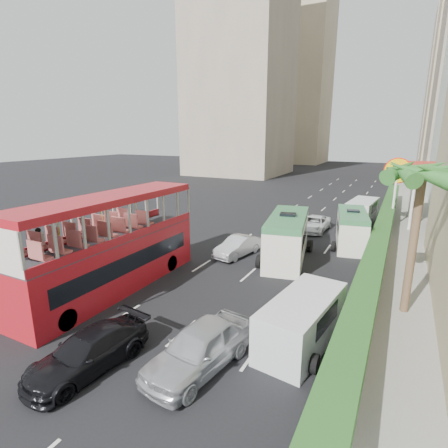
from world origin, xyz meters
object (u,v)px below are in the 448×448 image
Objects in this scene: car_silver_lane_a at (238,255)px; car_black at (90,368)px; van_asset at (314,231)px; minibus_far at (351,229)px; panel_van_near at (302,321)px; minibus_near at (287,238)px; car_silver_lane_b at (200,367)px; double_decker_bus at (112,244)px; shell_station at (438,196)px; palm_tree at (413,244)px; panel_van_far at (362,211)px.

car_silver_lane_a is 13.18m from car_black.
van_asset is 4.63m from minibus_far.
panel_van_near is at bearing -76.78° from van_asset.
minibus_near is 1.38× the size of panel_van_near.
van_asset is at bearing 109.16° from panel_van_near.
car_silver_lane_b is 1.03× the size of car_black.
double_decker_bus is 10.99m from minibus_near.
double_decker_bus is at bearing -110.49° from van_asset.
panel_van_near is at bearing -103.86° from shell_station.
car_silver_lane_b is 3.89m from car_black.
panel_van_near is (6.61, -8.23, 0.97)m from car_silver_lane_a.
car_silver_lane_a is 0.59× the size of minibus_near.
car_silver_lane_b is 0.97× the size of panel_van_near.
double_decker_bus is 14.39m from palm_tree.
shell_station reaches higher than minibus_near.
minibus_near is (0.01, -7.96, 1.48)m from van_asset.
shell_station reaches higher than panel_van_near.
van_asset is at bearing -115.56° from panel_van_far.
car_black is 27.89m from panel_van_far.
panel_van_far is (6.02, 27.22, 1.03)m from car_black.
shell_station is at bearing 47.31° from minibus_far.
car_silver_lane_a is at bearing -129.21° from shell_station.
minibus_far is (3.35, -2.92, 1.28)m from van_asset.
minibus_near is at bearing -97.84° from panel_van_far.
double_decker_bus is 18.06m from van_asset.
palm_tree reaches higher than van_asset.
double_decker_bus is 2.45× the size of van_asset.
minibus_near is at bearing 101.96° from car_silver_lane_b.
shell_station reaches higher than minibus_far.
minibus_near is at bearing 25.52° from car_silver_lane_a.
car_black is 0.79× the size of minibus_far.
panel_van_far is 6.35m from shell_station.
car_silver_lane_b is 0.59× the size of shell_station.
panel_van_near is at bearing -80.00° from minibus_near.
shell_station reaches higher than car_silver_lane_b.
car_silver_lane_b is at bearing -124.29° from panel_van_near.
double_decker_bus reaches higher than panel_van_far.
double_decker_bus is at bearing 163.36° from car_silver_lane_b.
minibus_far is 8.22m from panel_van_far.
minibus_far is at bearing 45.51° from minibus_near.
palm_tree is at bearing -72.14° from panel_van_far.
shell_station is at bearing 83.82° from panel_van_near.
car_silver_lane_b is 0.74× the size of palm_tree.
panel_van_near reaches higher than car_black.
minibus_near is 0.84× the size of shell_station.
minibus_near is 13.65m from panel_van_far.
car_black is (3.97, -5.37, -2.53)m from double_decker_bus.
double_decker_bus is at bearing -108.76° from panel_van_far.
minibus_near is 1.30× the size of panel_van_far.
palm_tree is (6.39, 7.55, 3.38)m from car_silver_lane_b.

